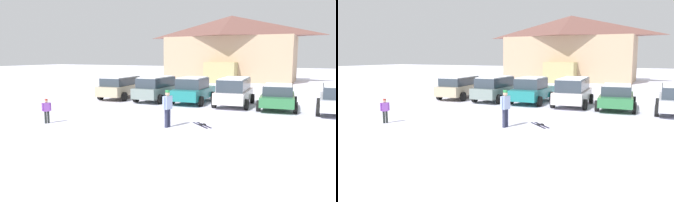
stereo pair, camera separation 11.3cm
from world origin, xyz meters
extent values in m
plane|color=silver|center=(0.00, 0.00, 0.00)|extent=(160.00, 160.00, 0.00)
cube|color=tan|center=(-4.17, 32.86, 2.74)|extent=(15.70, 7.79, 5.49)
pyramid|color=brown|center=(-4.17, 32.86, 6.81)|extent=(16.31, 8.40, 2.64)
cube|color=tan|center=(-4.05, 28.27, 1.20)|extent=(3.65, 1.90, 2.40)
cube|color=tan|center=(-6.51, 11.71, 0.66)|extent=(2.23, 4.60, 0.69)
cube|color=#2D3842|center=(-6.50, 11.62, 1.29)|extent=(1.91, 3.52, 0.56)
cube|color=white|center=(-6.50, 11.62, 1.60)|extent=(1.79, 3.34, 0.06)
cylinder|color=black|center=(-7.61, 12.98, 0.32)|extent=(0.29, 0.66, 0.64)
cylinder|color=black|center=(-5.70, 13.18, 0.32)|extent=(0.29, 0.66, 0.64)
cylinder|color=black|center=(-7.32, 10.24, 0.32)|extent=(0.29, 0.66, 0.64)
cylinder|color=black|center=(-5.41, 10.44, 0.32)|extent=(0.29, 0.66, 0.64)
cube|color=gray|center=(-3.47, 11.67, 0.66)|extent=(1.83, 4.28, 0.69)
cube|color=#2D3842|center=(-3.47, 11.58, 1.33)|extent=(1.60, 3.25, 0.65)
cube|color=white|center=(-3.47, 11.58, 1.69)|extent=(1.49, 3.09, 0.06)
cylinder|color=black|center=(-4.44, 12.96, 0.32)|extent=(0.23, 0.64, 0.64)
cylinder|color=black|center=(-2.57, 13.00, 0.32)|extent=(0.23, 0.64, 0.64)
cylinder|color=black|center=(-4.37, 10.33, 0.32)|extent=(0.23, 0.64, 0.64)
cylinder|color=black|center=(-2.51, 10.38, 0.32)|extent=(0.23, 0.64, 0.64)
cube|color=#1B7675|center=(-0.81, 11.98, 0.66)|extent=(2.07, 4.59, 0.68)
cube|color=#2D3842|center=(-0.80, 11.76, 1.34)|extent=(1.74, 2.42, 0.68)
cube|color=white|center=(-0.80, 11.76, 1.71)|extent=(1.62, 2.30, 0.06)
cylinder|color=black|center=(-1.87, 13.32, 0.32)|extent=(0.25, 0.65, 0.64)
cylinder|color=black|center=(0.10, 13.43, 0.32)|extent=(0.25, 0.65, 0.64)
cylinder|color=black|center=(-1.72, 10.54, 0.32)|extent=(0.25, 0.65, 0.64)
cylinder|color=black|center=(0.25, 10.64, 0.32)|extent=(0.25, 0.65, 0.64)
cube|color=white|center=(2.02, 11.89, 0.66)|extent=(2.19, 4.66, 0.67)
cube|color=#2D3842|center=(2.03, 11.80, 1.36)|extent=(1.87, 3.56, 0.74)
cube|color=white|center=(2.03, 11.80, 1.76)|extent=(1.75, 3.38, 0.06)
cylinder|color=black|center=(0.94, 13.20, 0.32)|extent=(0.28, 0.66, 0.64)
cylinder|color=black|center=(2.86, 13.37, 0.32)|extent=(0.28, 0.66, 0.64)
cylinder|color=black|center=(1.19, 10.41, 0.32)|extent=(0.28, 0.66, 0.64)
cylinder|color=black|center=(3.11, 10.58, 0.32)|extent=(0.28, 0.66, 0.64)
cube|color=#2C713F|center=(4.69, 11.83, 0.60)|extent=(2.30, 4.51, 0.55)
cube|color=#2D3842|center=(4.72, 11.61, 1.15)|extent=(1.86, 2.42, 0.56)
cube|color=white|center=(4.72, 11.61, 1.46)|extent=(1.74, 2.29, 0.06)
cylinder|color=black|center=(3.56, 13.06, 0.32)|extent=(0.29, 0.66, 0.64)
cylinder|color=black|center=(5.54, 13.27, 0.32)|extent=(0.29, 0.66, 0.64)
cylinder|color=black|center=(3.85, 10.38, 0.32)|extent=(0.29, 0.66, 0.64)
cylinder|color=black|center=(5.82, 10.60, 0.32)|extent=(0.29, 0.66, 0.64)
cylinder|color=black|center=(6.90, 13.04, 0.32)|extent=(0.24, 0.65, 0.64)
cylinder|color=black|center=(6.98, 10.20, 0.32)|extent=(0.24, 0.65, 0.64)
cylinder|color=#2D304B|center=(1.03, 4.21, 0.41)|extent=(0.15, 0.15, 0.82)
cylinder|color=#2D304B|center=(1.07, 4.39, 0.41)|extent=(0.15, 0.15, 0.82)
cube|color=#A0B4E1|center=(1.05, 4.30, 1.11)|extent=(0.33, 0.45, 0.58)
cylinder|color=#A0B4E1|center=(0.99, 4.05, 1.12)|extent=(0.11, 0.11, 0.55)
cylinder|color=#A0B4E1|center=(1.12, 4.55, 1.12)|extent=(0.11, 0.11, 0.55)
sphere|color=tan|center=(1.05, 4.30, 1.50)|extent=(0.21, 0.21, 0.21)
cylinder|color=#298F4A|center=(1.05, 4.30, 1.62)|extent=(0.20, 0.20, 0.10)
cylinder|color=black|center=(-4.40, 2.59, 0.29)|extent=(0.10, 0.10, 0.57)
cylinder|color=black|center=(-4.47, 2.48, 0.29)|extent=(0.10, 0.10, 0.57)
cube|color=purple|center=(-4.44, 2.53, 0.77)|extent=(0.30, 0.32, 0.40)
cylinder|color=purple|center=(-4.34, 2.68, 0.78)|extent=(0.08, 0.08, 0.38)
cylinder|color=purple|center=(-4.54, 2.39, 0.78)|extent=(0.08, 0.08, 0.38)
sphere|color=tan|center=(-4.44, 2.53, 1.05)|extent=(0.15, 0.15, 0.15)
cylinder|color=#AE382B|center=(-4.44, 2.53, 1.13)|extent=(0.14, 0.14, 0.07)
cube|color=#1C1930|center=(2.23, 5.28, 0.01)|extent=(1.10, 1.02, 0.02)
cube|color=black|center=(2.26, 5.25, 0.05)|extent=(0.20, 0.19, 0.06)
cube|color=#1C1930|center=(2.36, 5.43, 0.01)|extent=(1.10, 1.02, 0.02)
cube|color=black|center=(2.40, 5.40, 0.05)|extent=(0.20, 0.19, 0.06)
camera|label=1|loc=(7.46, -8.52, 3.19)|focal=35.00mm
camera|label=2|loc=(7.56, -8.47, 3.19)|focal=35.00mm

